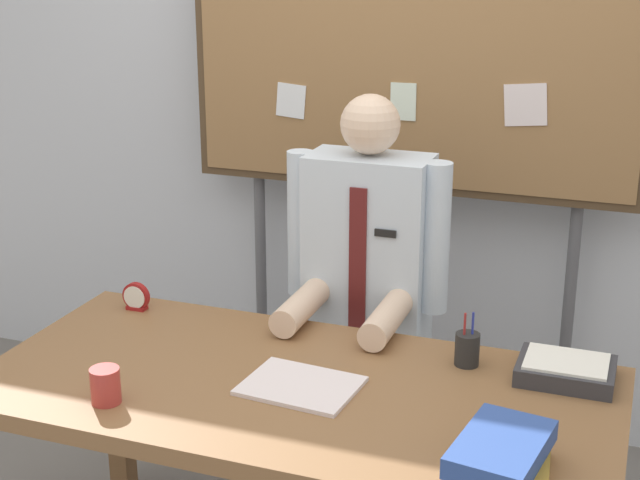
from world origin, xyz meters
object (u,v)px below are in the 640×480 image
at_px(open_notebook, 301,386).
at_px(paper_tray, 566,370).
at_px(book_stack, 503,458).
at_px(coffee_mug, 105,386).
at_px(desk_clock, 136,298).
at_px(pen_holder, 467,349).
at_px(desk, 295,410).
at_px(person, 366,320).
at_px(bulletin_board, 411,45).

distance_m(open_notebook, paper_tray, 0.73).
relative_size(book_stack, coffee_mug, 3.20).
bearing_deg(desk_clock, book_stack, -24.26).
distance_m(book_stack, paper_tray, 0.55).
bearing_deg(book_stack, paper_tray, 81.45).
height_order(open_notebook, pen_holder, pen_holder).
bearing_deg(desk, person, 90.00).
relative_size(bulletin_board, book_stack, 6.87).
relative_size(desk, desk_clock, 18.95).
bearing_deg(paper_tray, open_notebook, -155.82).
bearing_deg(person, paper_tray, -28.25).
height_order(desk, coffee_mug, coffee_mug).
relative_size(book_stack, pen_holder, 1.92).
relative_size(coffee_mug, pen_holder, 0.60).
distance_m(person, bulletin_board, 1.00).
height_order(coffee_mug, paper_tray, coffee_mug).
relative_size(book_stack, open_notebook, 1.02).
bearing_deg(person, desk_clock, -153.64).
xyz_separation_m(pen_holder, paper_tray, (0.27, 0.00, -0.02)).
distance_m(desk, bulletin_board, 1.44).
distance_m(open_notebook, coffee_mug, 0.51).
bearing_deg(pen_holder, open_notebook, -142.83).
bearing_deg(bulletin_board, pen_holder, -64.34).
bearing_deg(paper_tray, book_stack, -98.55).
xyz_separation_m(bulletin_board, pen_holder, (0.41, -0.86, -0.74)).
relative_size(person, pen_holder, 8.92).
height_order(bulletin_board, book_stack, bulletin_board).
bearing_deg(paper_tray, person, 151.75).
bearing_deg(pen_holder, desk_clock, 178.15).
height_order(open_notebook, desk_clock, desk_clock).
bearing_deg(coffee_mug, pen_holder, 33.14).
bearing_deg(coffee_mug, book_stack, 0.13).
distance_m(desk_clock, pen_holder, 1.09).
height_order(person, open_notebook, person).
bearing_deg(paper_tray, bulletin_board, 128.65).
bearing_deg(coffee_mug, desk_clock, 113.87).
xyz_separation_m(bulletin_board, book_stack, (0.61, -1.41, -0.74)).
bearing_deg(paper_tray, coffee_mug, -153.71).
distance_m(book_stack, pen_holder, 0.58).
relative_size(book_stack, paper_tray, 1.18).
distance_m(open_notebook, desk_clock, 0.78).
bearing_deg(desk_clock, paper_tray, -1.39).
relative_size(desk_clock, paper_tray, 0.35).
bearing_deg(open_notebook, pen_holder, 37.17).
xyz_separation_m(person, pen_holder, (0.41, -0.37, 0.12)).
bearing_deg(bulletin_board, desk, -90.00).
bearing_deg(desk_clock, person, 26.36).
bearing_deg(desk, bulletin_board, 90.00).
bearing_deg(open_notebook, desk, 140.58).
bearing_deg(person, bulletin_board, 89.99).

